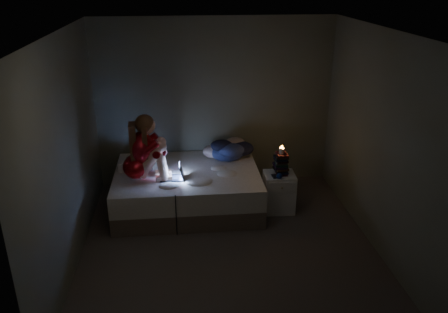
{
  "coord_description": "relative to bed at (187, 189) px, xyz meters",
  "views": [
    {
      "loc": [
        -0.54,
        -4.73,
        3.18
      ],
      "look_at": [
        0.05,
        1.0,
        0.8
      ],
      "focal_mm": 36.09,
      "sensor_mm": 36.0,
      "label": 1
    }
  ],
  "objects": [
    {
      "name": "wall_back",
      "position": [
        0.47,
        0.81,
        1.02
      ],
      "size": [
        3.6,
        0.02,
        2.6
      ],
      "primitive_type": "cube",
      "color": "#64685B",
      "rests_on": "ground"
    },
    {
      "name": "wall_right",
      "position": [
        2.28,
        -1.1,
        1.02
      ],
      "size": [
        0.02,
        3.8,
        2.6
      ],
      "primitive_type": "cube",
      "color": "#64685B",
      "rests_on": "ground"
    },
    {
      "name": "ceiling",
      "position": [
        0.47,
        -1.1,
        2.33
      ],
      "size": [
        3.6,
        3.8,
        0.02
      ],
      "primitive_type": "cube",
      "color": "silver",
      "rests_on": "ground"
    },
    {
      "name": "wall_front",
      "position": [
        0.47,
        -3.01,
        1.02
      ],
      "size": [
        3.6,
        0.02,
        2.6
      ],
      "primitive_type": "cube",
      "color": "#64685B",
      "rests_on": "ground"
    },
    {
      "name": "nightstand",
      "position": [
        1.28,
        -0.25,
        0.0
      ],
      "size": [
        0.44,
        0.39,
        0.56
      ],
      "primitive_type": "cube",
      "rotation": [
        0.0,
        0.0,
        -0.03
      ],
      "color": "silver",
      "rests_on": "ground"
    },
    {
      "name": "wall_left",
      "position": [
        -1.34,
        -1.1,
        1.02
      ],
      "size": [
        0.02,
        3.8,
        2.6
      ],
      "primitive_type": "cube",
      "color": "#64685B",
      "rests_on": "ground"
    },
    {
      "name": "candle",
      "position": [
        1.3,
        -0.24,
        0.64
      ],
      "size": [
        0.07,
        0.07,
        0.08
      ],
      "primitive_type": "cylinder",
      "color": "beige",
      "rests_on": "book_stack"
    },
    {
      "name": "pillow",
      "position": [
        -0.72,
        0.21,
        0.35
      ],
      "size": [
        0.48,
        0.34,
        0.14
      ],
      "primitive_type": "cube",
      "color": "white",
      "rests_on": "bed"
    },
    {
      "name": "book_stack",
      "position": [
        1.3,
        -0.24,
        0.44
      ],
      "size": [
        0.19,
        0.25,
        0.31
      ],
      "primitive_type": null,
      "color": "black",
      "rests_on": "nightstand"
    },
    {
      "name": "clothes_pile",
      "position": [
        0.62,
        0.4,
        0.44
      ],
      "size": [
        0.55,
        0.45,
        0.33
      ],
      "primitive_type": null,
      "rotation": [
        0.0,
        0.0,
        0.03
      ],
      "color": "navy",
      "rests_on": "bed"
    },
    {
      "name": "blue_orb",
      "position": [
        1.25,
        -0.4,
        0.33
      ],
      "size": [
        0.08,
        0.08,
        0.08
      ],
      "primitive_type": "sphere",
      "color": "#0A1C51",
      "rests_on": "nightstand"
    },
    {
      "name": "floor",
      "position": [
        0.47,
        -1.1,
        -0.29
      ],
      "size": [
        3.6,
        3.8,
        0.02
      ],
      "primitive_type": "cube",
      "color": "#4A403D",
      "rests_on": "ground"
    },
    {
      "name": "woman",
      "position": [
        -0.67,
        -0.22,
        0.74
      ],
      "size": [
        0.59,
        0.4,
        0.92
      ],
      "primitive_type": null,
      "rotation": [
        0.0,
        0.0,
        0.06
      ],
      "color": "#760605",
      "rests_on": "bed"
    },
    {
      "name": "bed",
      "position": [
        0.0,
        0.0,
        0.0
      ],
      "size": [
        2.03,
        1.52,
        0.56
      ],
      "primitive_type": null,
      "color": "beige",
      "rests_on": "ground"
    },
    {
      "name": "phone",
      "position": [
        1.2,
        -0.33,
        0.29
      ],
      "size": [
        0.09,
        0.15,
        0.01
      ],
      "primitive_type": "cube",
      "rotation": [
        0.0,
        0.0,
        0.12
      ],
      "color": "black",
      "rests_on": "nightstand"
    },
    {
      "name": "laptop",
      "position": [
        -0.21,
        -0.24,
        0.39
      ],
      "size": [
        0.32,
        0.23,
        0.23
      ],
      "primitive_type": null,
      "rotation": [
        0.0,
        0.0,
        -0.01
      ],
      "color": "black",
      "rests_on": "bed"
    }
  ]
}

